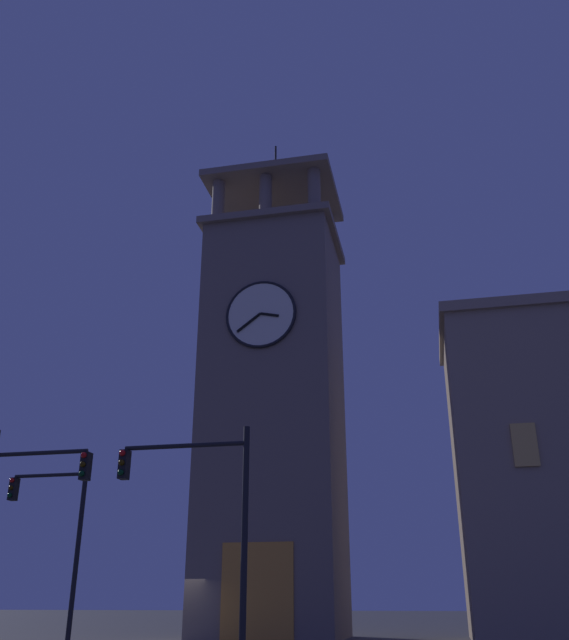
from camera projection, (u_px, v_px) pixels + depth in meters
clocktower at (274, 408)px, 35.32m from camera, size 7.22×6.62×27.26m
traffic_signal_near at (202, 505)px, 16.94m from camera, size 3.48×0.41×5.73m
traffic_signal_mid at (58, 523)px, 22.33m from camera, size 2.80×0.41×6.26m
traffic_signal_far at (15, 510)px, 18.55m from camera, size 3.07×0.41×6.14m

